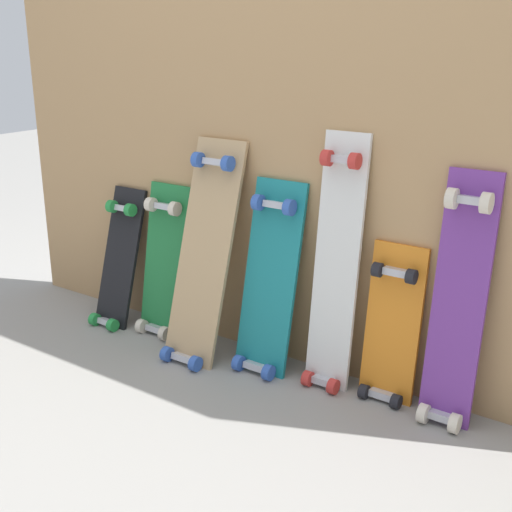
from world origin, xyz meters
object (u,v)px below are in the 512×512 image
Objects in this scene: skateboard_black at (118,266)px; skateboard_purple at (457,311)px; skateboard_white at (335,273)px; skateboard_green at (164,268)px; skateboard_teal at (269,287)px; skateboard_natural at (203,261)px; skateboard_orange at (391,334)px.

skateboard_purple reaches higher than skateboard_black.
skateboard_purple is (1.44, 0.04, 0.12)m from skateboard_black.
skateboard_white is 0.43m from skateboard_purple.
skateboard_green is 0.89× the size of skateboard_teal.
skateboard_green is 0.72× the size of skateboard_white.
skateboard_purple is (0.68, 0.03, 0.06)m from skateboard_teal.
skateboard_purple is at bearing 1.74° from skateboard_black.
skateboard_purple is at bearing -0.09° from skateboard_white.
skateboard_black is 0.76m from skateboard_teal.
skateboard_teal reaches higher than skateboard_black.
skateboard_green is at bearing 8.87° from skateboard_black.
skateboard_purple is at bearing 0.39° from skateboard_green.
skateboard_teal is 0.88× the size of skateboard_purple.
skateboard_natural is 0.53m from skateboard_white.
skateboard_natural reaches higher than skateboard_purple.
skateboard_orange is 0.70× the size of skateboard_purple.
skateboard_purple is (1.22, 0.01, 0.10)m from skateboard_green.
skateboard_white reaches higher than skateboard_teal.
skateboard_purple is (0.95, 0.08, -0.00)m from skateboard_natural.
skateboard_green is 0.53m from skateboard_teal.
skateboard_orange is at bearing 175.62° from skateboard_purple.
skateboard_green is at bearing -178.56° from skateboard_orange.
skateboard_teal reaches higher than skateboard_green.
skateboard_teal is 0.27m from skateboard_white.
skateboard_white is (0.79, 0.01, 0.14)m from skateboard_green.
skateboard_black is 0.72× the size of skateboard_natural.
skateboard_natural is at bearing -14.77° from skateboard_green.
skateboard_black reaches higher than skateboard_orange.
skateboard_green is at bearing 177.86° from skateboard_teal.
skateboard_white is (1.01, 0.04, 0.16)m from skateboard_black.
skateboard_white is (0.52, 0.08, 0.04)m from skateboard_natural.
skateboard_orange is at bearing 4.34° from skateboard_white.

